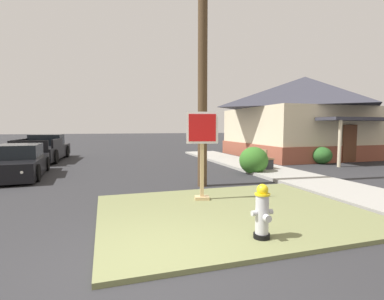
% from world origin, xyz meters
% --- Properties ---
extents(ground_plane, '(160.00, 160.00, 0.00)m').
position_xyz_m(ground_plane, '(0.00, 0.00, 0.00)').
color(ground_plane, '#2B2B2D').
extents(grass_corner_patch, '(5.74, 4.50, 0.08)m').
position_xyz_m(grass_corner_patch, '(2.16, 1.92, 0.04)').
color(grass_corner_patch, olive).
rests_on(grass_corner_patch, ground).
extents(sidewalk_strip, '(2.20, 19.02, 0.12)m').
position_xyz_m(sidewalk_strip, '(6.23, 6.67, 0.06)').
color(sidewalk_strip, '#9E9B93').
rests_on(sidewalk_strip, ground).
extents(fire_hydrant, '(0.38, 0.34, 0.92)m').
position_xyz_m(fire_hydrant, '(1.96, 0.30, 0.51)').
color(fire_hydrant, black).
rests_on(fire_hydrant, grass_corner_patch).
extents(stop_sign, '(0.78, 0.36, 2.23)m').
position_xyz_m(stop_sign, '(1.84, 3.00, 1.20)').
color(stop_sign, tan).
rests_on(stop_sign, grass_corner_patch).
extents(manhole_cover, '(0.70, 0.70, 0.02)m').
position_xyz_m(manhole_cover, '(0.24, 2.78, 0.01)').
color(manhole_cover, black).
rests_on(manhole_cover, ground).
extents(parked_sedan_black, '(2.01, 4.39, 1.25)m').
position_xyz_m(parked_sedan_black, '(-3.71, 8.68, 0.54)').
color(parked_sedan_black, black).
rests_on(parked_sedan_black, ground).
extents(pickup_truck_black, '(2.29, 5.65, 1.48)m').
position_xyz_m(pickup_truck_black, '(-3.81, 14.27, 0.62)').
color(pickup_truck_black, black).
rests_on(pickup_truck_black, ground).
extents(street_bench, '(0.45, 1.75, 0.85)m').
position_xyz_m(street_bench, '(6.17, 7.59, 0.59)').
color(street_bench, '#93704C').
rests_on(street_bench, sidewalk_strip).
extents(utility_pole, '(1.45, 0.30, 9.49)m').
position_xyz_m(utility_pole, '(2.52, 4.92, 4.91)').
color(utility_pole, '#4C3823').
rests_on(utility_pole, ground).
extents(corner_house, '(8.82, 9.08, 5.21)m').
position_xyz_m(corner_house, '(12.17, 12.15, 2.67)').
color(corner_house, brown).
rests_on(corner_house, ground).
extents(shrub_near_porch, '(1.04, 1.04, 0.89)m').
position_xyz_m(shrub_near_porch, '(10.32, 8.36, 0.45)').
color(shrub_near_porch, '#2B5F25').
rests_on(shrub_near_porch, ground).
extents(shrub_by_curb, '(1.17, 1.17, 1.12)m').
position_xyz_m(shrub_by_curb, '(5.34, 6.59, 0.56)').
color(shrub_by_curb, '#346C24').
rests_on(shrub_by_curb, ground).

